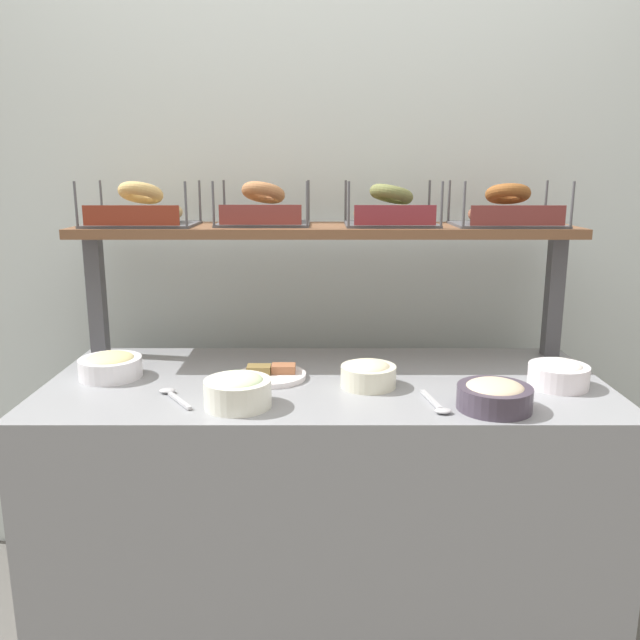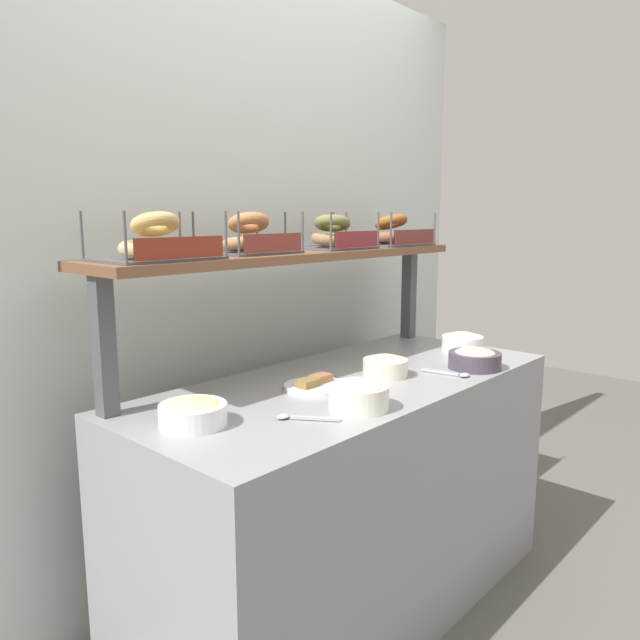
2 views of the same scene
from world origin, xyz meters
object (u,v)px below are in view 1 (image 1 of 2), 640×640
at_px(serving_spoon_by_edge, 436,406).
at_px(bowl_egg_salad, 109,365).
at_px(serving_plate_white, 270,374).
at_px(bagel_basket_poppy, 389,211).
at_px(bowl_scallion_spread, 237,390).
at_px(serving_spoon_near_plate, 171,395).
at_px(bowl_cream_cheese, 557,373).
at_px(bagel_basket_sesame, 140,211).
at_px(bagel_basket_cinnamon_raisin, 505,212).
at_px(bagel_basket_everything, 262,210).
at_px(bowl_potato_salad, 367,374).
at_px(bowl_tuna_salad, 493,395).

bearing_deg(serving_spoon_by_edge, bowl_egg_salad, 164.41).
relative_size(serving_plate_white, bagel_basket_poppy, 0.70).
height_order(bowl_scallion_spread, serving_spoon_by_edge, bowl_scallion_spread).
bearing_deg(bowl_scallion_spread, serving_spoon_near_plate, 159.93).
height_order(bowl_cream_cheese, serving_spoon_by_edge, bowl_cream_cheese).
distance_m(serving_spoon_by_edge, bagel_basket_sesame, 1.10).
distance_m(bowl_scallion_spread, bowl_egg_salad, 0.48).
relative_size(serving_spoon_near_plate, bagel_basket_sesame, 0.45).
bearing_deg(bagel_basket_sesame, bagel_basket_poppy, 0.96).
xyz_separation_m(bowl_egg_salad, bagel_basket_cinnamon_raisin, (1.21, 0.22, 0.44)).
distance_m(bowl_egg_salad, bagel_basket_sesame, 0.50).
bearing_deg(serving_spoon_by_edge, bowl_scallion_spread, 178.38).
bearing_deg(bagel_basket_cinnamon_raisin, bowl_egg_salad, -169.55).
distance_m(bowl_scallion_spread, serving_spoon_by_edge, 0.52).
height_order(serving_plate_white, bagel_basket_poppy, bagel_basket_poppy).
relative_size(bagel_basket_everything, bagel_basket_poppy, 1.00).
distance_m(bowl_cream_cheese, bowl_egg_salad, 1.30).
xyz_separation_m(bowl_potato_salad, serving_plate_white, (-0.28, 0.08, -0.03)).
xyz_separation_m(bagel_basket_poppy, bagel_basket_cinnamon_raisin, (0.36, -0.02, -0.00)).
relative_size(bowl_tuna_salad, bagel_basket_sesame, 0.57).
bearing_deg(bowl_potato_salad, bowl_cream_cheese, -0.23).
height_order(bowl_egg_salad, serving_spoon_near_plate, bowl_egg_salad).
bearing_deg(bagel_basket_sesame, bowl_tuna_salad, -25.72).
height_order(bowl_potato_salad, bagel_basket_sesame, bagel_basket_sesame).
distance_m(bowl_potato_salad, bagel_basket_everything, 0.64).
bearing_deg(bowl_scallion_spread, serving_spoon_by_edge, -1.62).
xyz_separation_m(bagel_basket_sesame, bagel_basket_everything, (0.38, 0.03, 0.00)).
relative_size(bowl_potato_salad, bagel_basket_sesame, 0.47).
bearing_deg(bowl_egg_salad, bowl_tuna_salad, -13.79).
bearing_deg(bowl_cream_cheese, bagel_basket_poppy, 144.43).
xyz_separation_m(serving_plate_white, serving_spoon_by_edge, (0.45, -0.25, -0.00)).
bearing_deg(serving_spoon_by_edge, bowl_tuna_salad, -1.75).
height_order(bowl_potato_salad, serving_plate_white, bowl_potato_salad).
bearing_deg(bowl_egg_salad, bowl_scallion_spread, -30.84).
height_order(bowl_scallion_spread, serving_spoon_near_plate, bowl_scallion_spread).
relative_size(bowl_scallion_spread, serving_spoon_near_plate, 1.15).
height_order(bowl_potato_salad, serving_spoon_near_plate, bowl_potato_salad).
xyz_separation_m(bowl_tuna_salad, bagel_basket_cinnamon_raisin, (0.14, 0.49, 0.44)).
relative_size(bowl_potato_salad, bowl_scallion_spread, 0.90).
bearing_deg(serving_plate_white, bowl_cream_cheese, -5.41).
distance_m(serving_spoon_near_plate, bagel_basket_everything, 0.68).
bearing_deg(bowl_tuna_salad, bagel_basket_poppy, 114.13).
bearing_deg(bowl_tuna_salad, serving_spoon_near_plate, 174.13).
distance_m(bagel_basket_sesame, bagel_basket_cinnamon_raisin, 1.15).
bearing_deg(serving_spoon_near_plate, bowl_tuna_salad, -5.87).
distance_m(bagel_basket_sesame, bagel_basket_everything, 0.38).
distance_m(bowl_egg_salad, serving_spoon_near_plate, 0.28).
bearing_deg(serving_spoon_near_plate, serving_spoon_by_edge, -6.70).
bearing_deg(bowl_cream_cheese, bagel_basket_cinnamon_raisin, 106.11).
relative_size(bowl_cream_cheese, serving_spoon_near_plate, 1.10).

